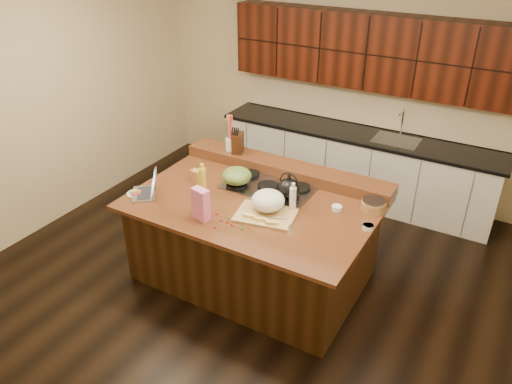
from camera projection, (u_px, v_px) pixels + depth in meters
The scene contains 32 objects.
room at pixel (253, 162), 4.73m from camera, with size 5.52×5.02×2.72m.
island at pixel (254, 239), 5.17m from camera, with size 2.40×1.60×0.92m.
back_ledge at pixel (286, 169), 5.44m from camera, with size 2.40×0.30×0.12m, color black.
cooktop at pixel (268, 187), 5.16m from camera, with size 0.92×0.52×0.05m.
back_counter at pixel (360, 128), 6.46m from camera, with size 3.70×0.66×2.40m.
kettle at pixel (289, 188), 4.87m from camera, with size 0.23×0.23×0.20m, color black.
green_bowl at pixel (237, 176), 5.14m from camera, with size 0.31×0.31×0.17m, color #4F702D.
laptop at pixel (148, 189), 5.04m from camera, with size 0.41×0.42×0.23m.
oil_bottle at pixel (203, 180), 5.04m from camera, with size 0.07×0.07×0.27m, color yellow.
vinegar_bottle at pixel (293, 199), 4.72m from camera, with size 0.06×0.06×0.25m, color silver.
wooden_tray at pixel (267, 204), 4.70m from camera, with size 0.62×0.50×0.22m.
ramekin_a at pixel (368, 227), 4.50m from camera, with size 0.10×0.10×0.04m, color white.
ramekin_b at pixel (337, 208), 4.78m from camera, with size 0.10×0.10×0.04m, color white.
ramekin_c at pixel (368, 227), 4.49m from camera, with size 0.10×0.10×0.04m, color white.
strainer_bowl at pixel (373, 206), 4.77m from camera, with size 0.24×0.24×0.09m, color #996B3F.
kitchen_timer at pixel (290, 227), 4.47m from camera, with size 0.08×0.08×0.07m, color silver.
pink_bag at pixel (201, 204), 4.59m from camera, with size 0.17×0.09×0.31m, color pink.
candy_plate at pixel (136, 194), 5.06m from camera, with size 0.18×0.18×0.01m, color white.
package_box at pixel (196, 176), 5.26m from camera, with size 0.10×0.07×0.14m, color #BB8742.
utensil_crock at pixel (231, 145), 5.69m from camera, with size 0.12×0.12×0.14m, color white.
knife_block at pixel (238, 143), 5.63m from camera, with size 0.11×0.18×0.22m, color black.
gumdrop_0 at pixel (216, 214), 4.71m from camera, with size 0.02×0.02×0.02m, color red.
gumdrop_1 at pixel (249, 223), 4.57m from camera, with size 0.02×0.02×0.02m, color #198C26.
gumdrop_2 at pixel (221, 221), 4.61m from camera, with size 0.02×0.02×0.02m, color red.
gumdrop_3 at pixel (230, 218), 4.66m from camera, with size 0.02×0.02×0.02m, color #198C26.
gumdrop_4 at pixel (215, 227), 4.51m from camera, with size 0.02×0.02×0.02m, color red.
gumdrop_5 at pixel (242, 229), 4.49m from camera, with size 0.02×0.02×0.02m, color #198C26.
gumdrop_6 at pixel (210, 216), 4.68m from camera, with size 0.02×0.02×0.02m, color red.
gumdrop_7 at pixel (215, 226), 4.53m from camera, with size 0.02×0.02×0.02m, color #198C26.
gumdrop_8 at pixel (232, 225), 4.55m from camera, with size 0.02×0.02×0.02m, color red.
gumdrop_9 at pixel (208, 219), 4.64m from camera, with size 0.02×0.02×0.02m, color #198C26.
gumdrop_10 at pixel (227, 222), 4.59m from camera, with size 0.02×0.02×0.02m, color red.
Camera 1 is at (2.16, -3.69, 3.41)m, focal length 35.00 mm.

